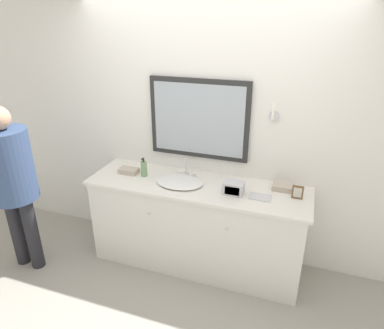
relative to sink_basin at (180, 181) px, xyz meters
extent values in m
plane|color=#9E998E|center=(0.16, -0.30, -0.92)|extent=(14.00, 14.00, 0.00)
cube|color=white|center=(0.16, 0.36, 0.36)|extent=(8.00, 0.06, 2.55)
cube|color=#282828|center=(0.08, 0.31, 0.53)|extent=(0.98, 0.04, 0.77)
cube|color=#9EA8B2|center=(0.08, 0.29, 0.53)|extent=(0.89, 0.01, 0.68)
cylinder|color=silver|center=(0.78, 0.32, 0.62)|extent=(0.09, 0.01, 0.09)
cylinder|color=silver|center=(0.78, 0.27, 0.62)|extent=(0.02, 0.10, 0.02)
cylinder|color=white|center=(0.78, 0.22, 0.69)|extent=(0.02, 0.02, 0.14)
cube|color=silver|center=(0.16, 0.02, -0.48)|extent=(2.04, 0.58, 0.87)
cube|color=silver|center=(0.16, 0.02, -0.03)|extent=(2.10, 0.62, 0.03)
sphere|color=silver|center=(-0.21, -0.28, -0.24)|extent=(0.02, 0.02, 0.02)
sphere|color=silver|center=(0.53, -0.28, -0.24)|extent=(0.02, 0.02, 0.02)
ellipsoid|color=white|center=(0.00, -0.01, 0.00)|extent=(0.45, 0.33, 0.03)
cylinder|color=silver|center=(0.00, 0.18, 0.00)|extent=(0.06, 0.06, 0.03)
cylinder|color=silver|center=(0.00, 0.18, 0.08)|extent=(0.02, 0.02, 0.14)
cylinder|color=silver|center=(0.00, 0.14, 0.15)|extent=(0.02, 0.07, 0.02)
cylinder|color=white|center=(-0.07, 0.18, 0.01)|extent=(0.06, 0.02, 0.02)
cylinder|color=white|center=(0.08, 0.18, 0.01)|extent=(0.05, 0.02, 0.02)
cylinder|color=#709966|center=(-0.39, 0.03, 0.06)|extent=(0.06, 0.06, 0.15)
cylinder|color=black|center=(-0.39, 0.03, 0.15)|extent=(0.02, 0.02, 0.04)
cube|color=black|center=(-0.39, 0.02, 0.17)|extent=(0.02, 0.03, 0.01)
cube|color=#BCBCC1|center=(0.52, -0.04, 0.04)|extent=(0.18, 0.13, 0.11)
cube|color=black|center=(0.52, -0.10, 0.04)|extent=(0.13, 0.01, 0.08)
cube|color=brown|center=(1.07, 0.06, 0.04)|extent=(0.10, 0.01, 0.12)
cube|color=beige|center=(1.07, 0.05, 0.04)|extent=(0.07, 0.00, 0.09)
cube|color=#B7A899|center=(0.93, 0.19, 0.01)|extent=(0.19, 0.14, 0.05)
cube|color=#B7A899|center=(-0.57, 0.04, 0.01)|extent=(0.19, 0.12, 0.05)
cube|color=silver|center=(0.76, -0.03, -0.01)|extent=(0.19, 0.13, 0.01)
cylinder|color=#232328|center=(-1.54, -0.57, -0.53)|extent=(0.13, 0.13, 0.77)
cylinder|color=#232328|center=(-1.35, -0.57, -0.53)|extent=(0.13, 0.13, 0.77)
cylinder|color=#384C75|center=(-1.44, -0.57, 0.19)|extent=(0.42, 0.42, 0.67)
camera|label=1|loc=(1.06, -2.70, 1.45)|focal=32.00mm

